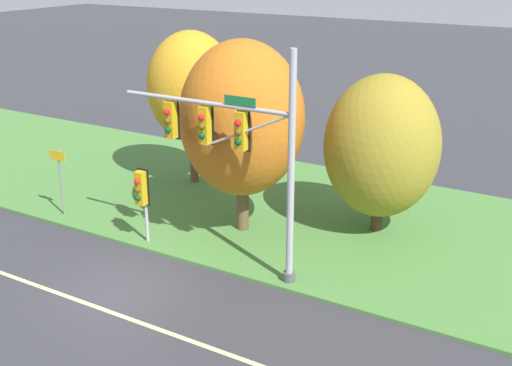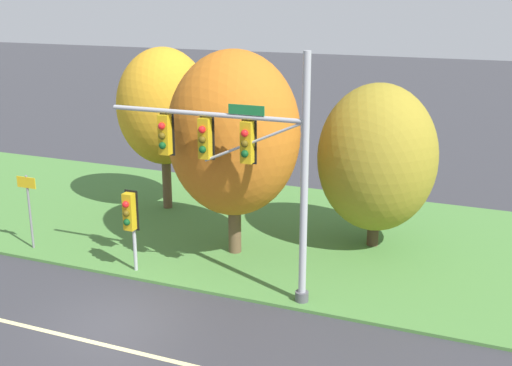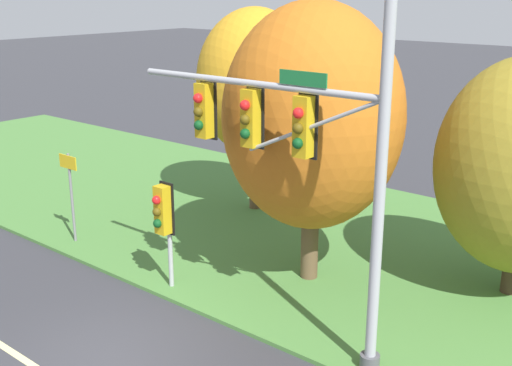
{
  "view_description": "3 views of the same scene",
  "coord_description": "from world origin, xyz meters",
  "px_view_note": "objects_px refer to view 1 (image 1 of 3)",
  "views": [
    {
      "loc": [
        12.87,
        -13.16,
        10.08
      ],
      "look_at": [
        2.65,
        4.21,
        2.68
      ],
      "focal_mm": 45.0,
      "sensor_mm": 36.0,
      "label": 1
    },
    {
      "loc": [
        9.88,
        -13.54,
        8.95
      ],
      "look_at": [
        3.11,
        2.99,
        3.6
      ],
      "focal_mm": 45.0,
      "sensor_mm": 36.0,
      "label": 2
    },
    {
      "loc": [
        9.99,
        -7.1,
        7.42
      ],
      "look_at": [
        0.89,
        3.89,
        3.05
      ],
      "focal_mm": 45.0,
      "sensor_mm": 36.0,
      "label": 3
    }
  ],
  "objects_px": {
    "traffic_signal_mast": "(237,144)",
    "tree_nearest_road": "(191,87)",
    "route_sign_post": "(60,173)",
    "pedestrian_signal_near_kerb": "(142,192)",
    "tree_left_of_mast": "(242,119)",
    "tree_behind_signpost": "(382,147)"
  },
  "relations": [
    {
      "from": "traffic_signal_mast",
      "to": "tree_nearest_road",
      "type": "distance_m",
      "value": 8.63
    },
    {
      "from": "traffic_signal_mast",
      "to": "route_sign_post",
      "type": "xyz_separation_m",
      "value": [
        -8.35,
        0.26,
        -2.51
      ]
    },
    {
      "from": "pedestrian_signal_near_kerb",
      "to": "tree_left_of_mast",
      "type": "height_order",
      "value": "tree_left_of_mast"
    },
    {
      "from": "traffic_signal_mast",
      "to": "pedestrian_signal_near_kerb",
      "type": "bearing_deg",
      "value": -177.87
    },
    {
      "from": "tree_left_of_mast",
      "to": "tree_behind_signpost",
      "type": "height_order",
      "value": "tree_left_of_mast"
    },
    {
      "from": "tree_behind_signpost",
      "to": "route_sign_post",
      "type": "bearing_deg",
      "value": -156.31
    },
    {
      "from": "traffic_signal_mast",
      "to": "pedestrian_signal_near_kerb",
      "type": "relative_size",
      "value": 2.64
    },
    {
      "from": "pedestrian_signal_near_kerb",
      "to": "tree_behind_signpost",
      "type": "bearing_deg",
      "value": 38.23
    },
    {
      "from": "traffic_signal_mast",
      "to": "tree_behind_signpost",
      "type": "bearing_deg",
      "value": 60.95
    },
    {
      "from": "tree_behind_signpost",
      "to": "traffic_signal_mast",
      "type": "bearing_deg",
      "value": -119.05
    },
    {
      "from": "pedestrian_signal_near_kerb",
      "to": "tree_left_of_mast",
      "type": "bearing_deg",
      "value": 50.13
    },
    {
      "from": "route_sign_post",
      "to": "tree_left_of_mast",
      "type": "distance_m",
      "value": 7.7
    },
    {
      "from": "pedestrian_signal_near_kerb",
      "to": "route_sign_post",
      "type": "xyz_separation_m",
      "value": [
        -4.46,
        0.4,
        -0.23
      ]
    },
    {
      "from": "tree_nearest_road",
      "to": "route_sign_post",
      "type": "bearing_deg",
      "value": -110.85
    },
    {
      "from": "tree_left_of_mast",
      "to": "tree_behind_signpost",
      "type": "bearing_deg",
      "value": 29.44
    },
    {
      "from": "traffic_signal_mast",
      "to": "pedestrian_signal_near_kerb",
      "type": "height_order",
      "value": "traffic_signal_mast"
    },
    {
      "from": "route_sign_post",
      "to": "tree_behind_signpost",
      "type": "relative_size",
      "value": 0.46
    },
    {
      "from": "pedestrian_signal_near_kerb",
      "to": "tree_nearest_road",
      "type": "xyz_separation_m",
      "value": [
        -2.25,
        6.21,
        2.36
      ]
    },
    {
      "from": "route_sign_post",
      "to": "tree_behind_signpost",
      "type": "xyz_separation_m",
      "value": [
        11.23,
        4.93,
        1.52
      ]
    },
    {
      "from": "route_sign_post",
      "to": "tree_nearest_road",
      "type": "height_order",
      "value": "tree_nearest_road"
    },
    {
      "from": "route_sign_post",
      "to": "traffic_signal_mast",
      "type": "bearing_deg",
      "value": -1.78
    },
    {
      "from": "pedestrian_signal_near_kerb",
      "to": "route_sign_post",
      "type": "relative_size",
      "value": 1.03
    }
  ]
}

